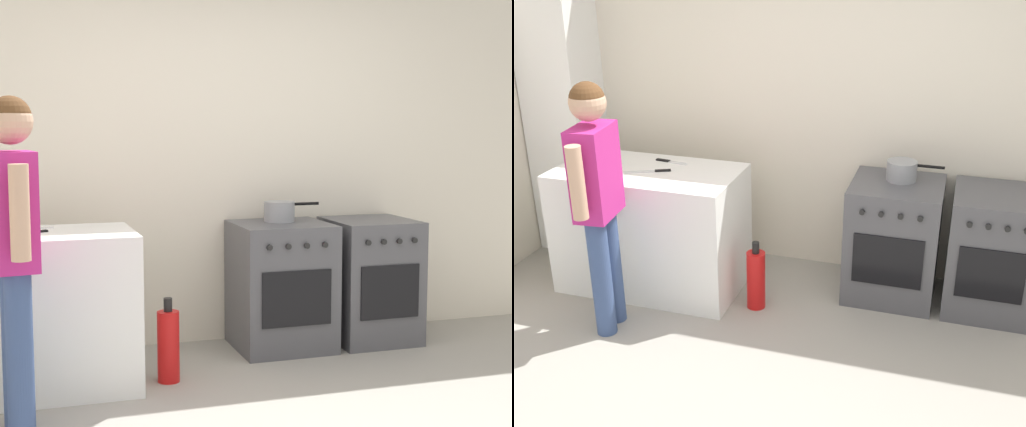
% 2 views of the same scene
% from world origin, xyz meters
% --- Properties ---
extents(ground_plane, '(8.00, 8.00, 0.00)m').
position_xyz_m(ground_plane, '(0.00, 0.00, 0.00)').
color(ground_plane, gray).
extents(back_wall, '(6.00, 0.10, 2.60)m').
position_xyz_m(back_wall, '(0.00, 1.95, 1.30)').
color(back_wall, silver).
rests_on(back_wall, ground).
extents(counter_unit, '(1.30, 0.70, 0.90)m').
position_xyz_m(counter_unit, '(-1.35, 1.20, 0.45)').
color(counter_unit, white).
rests_on(counter_unit, ground).
extents(oven_left, '(0.62, 0.62, 0.85)m').
position_xyz_m(oven_left, '(0.35, 1.58, 0.43)').
color(oven_left, '#4C4C51').
rests_on(oven_left, ground).
extents(oven_right, '(0.56, 0.62, 0.85)m').
position_xyz_m(oven_right, '(1.01, 1.58, 0.43)').
color(oven_right, '#4C4C51').
rests_on(oven_right, ground).
extents(pot, '(0.39, 0.21, 0.14)m').
position_xyz_m(pot, '(0.36, 1.65, 0.92)').
color(pot, gray).
rests_on(pot, oven_left).
extents(knife_paring, '(0.20, 0.12, 0.01)m').
position_xyz_m(knife_paring, '(-1.76, 1.34, 0.91)').
color(knife_paring, silver).
rests_on(knife_paring, counter_unit).
extents(knife_utility, '(0.25, 0.06, 0.01)m').
position_xyz_m(knife_utility, '(-1.27, 1.40, 0.90)').
color(knife_utility, silver).
rests_on(knife_utility, counter_unit).
extents(knife_carving, '(0.31, 0.17, 0.01)m').
position_xyz_m(knife_carving, '(-1.32, 1.16, 0.90)').
color(knife_carving, silver).
rests_on(knife_carving, counter_unit).
extents(person, '(0.24, 0.57, 1.64)m').
position_xyz_m(person, '(-1.37, 0.59, 0.98)').
color(person, '#384C7A').
rests_on(person, ground).
extents(fire_extinguisher, '(0.13, 0.13, 0.50)m').
position_xyz_m(fire_extinguisher, '(-0.52, 1.10, 0.22)').
color(fire_extinguisher, red).
rests_on(fire_extinguisher, ground).
extents(larder_cabinet, '(0.48, 0.44, 2.00)m').
position_xyz_m(larder_cabinet, '(-2.30, 1.68, 1.00)').
color(larder_cabinet, white).
rests_on(larder_cabinet, ground).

